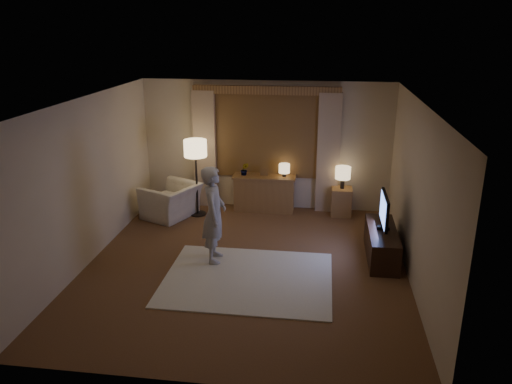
% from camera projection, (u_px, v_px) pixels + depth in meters
% --- Properties ---
extents(room, '(5.04, 5.54, 2.64)m').
position_uv_depth(room, '(250.00, 176.00, 7.95)').
color(room, brown).
rests_on(room, ground).
extents(rug, '(2.50, 2.00, 0.02)m').
position_uv_depth(rug, '(248.00, 279.00, 7.50)').
color(rug, beige).
rests_on(rug, floor).
extents(sideboard, '(1.20, 0.40, 0.70)m').
position_uv_depth(sideboard, '(264.00, 194.00, 10.14)').
color(sideboard, brown).
rests_on(sideboard, floor).
extents(picture_frame, '(0.16, 0.02, 0.20)m').
position_uv_depth(picture_frame, '(264.00, 173.00, 10.00)').
color(picture_frame, brown).
rests_on(picture_frame, sideboard).
extents(plant, '(0.17, 0.13, 0.30)m').
position_uv_depth(plant, '(245.00, 170.00, 10.03)').
color(plant, '#999999').
rests_on(plant, sideboard).
extents(table_lamp_sideboard, '(0.22, 0.22, 0.30)m').
position_uv_depth(table_lamp_sideboard, '(284.00, 169.00, 9.91)').
color(table_lamp_sideboard, black).
rests_on(table_lamp_sideboard, sideboard).
extents(floor_lamp, '(0.45, 0.45, 1.53)m').
position_uv_depth(floor_lamp, '(195.00, 152.00, 9.61)').
color(floor_lamp, black).
rests_on(floor_lamp, floor).
extents(armchair, '(1.21, 1.28, 0.65)m').
position_uv_depth(armchair, '(171.00, 201.00, 9.82)').
color(armchair, beige).
rests_on(armchair, floor).
extents(side_table, '(0.40, 0.40, 0.56)m').
position_uv_depth(side_table, '(341.00, 202.00, 9.92)').
color(side_table, brown).
rests_on(side_table, floor).
extents(table_lamp_side, '(0.30, 0.30, 0.44)m').
position_uv_depth(table_lamp_side, '(343.00, 173.00, 9.73)').
color(table_lamp_side, black).
rests_on(table_lamp_side, side_table).
extents(tv_stand, '(0.45, 1.40, 0.50)m').
position_uv_depth(tv_stand, '(381.00, 244.00, 8.12)').
color(tv_stand, black).
rests_on(tv_stand, floor).
extents(tv, '(0.20, 0.81, 0.59)m').
position_uv_depth(tv, '(384.00, 211.00, 7.93)').
color(tv, black).
rests_on(tv, tv_stand).
extents(person, '(0.43, 0.61, 1.57)m').
position_uv_depth(person, '(214.00, 214.00, 7.83)').
color(person, '#ADA8A0').
rests_on(person, rug).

